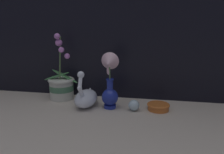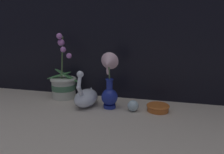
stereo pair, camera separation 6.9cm
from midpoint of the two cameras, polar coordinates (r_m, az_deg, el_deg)
ground_plane at (r=1.03m, az=-1.29°, el=-9.99°), size 2.80×2.80×0.00m
orchid_potted_plant at (r=1.28m, az=-11.04°, el=-1.86°), size 0.20×0.15×0.37m
swan_figurine at (r=1.14m, az=-5.04°, el=-5.14°), size 0.11×0.21×0.20m
blue_vase at (r=1.07m, az=1.06°, el=-1.96°), size 0.09×0.10×0.28m
glass_sphere at (r=1.08m, az=7.36°, el=-7.48°), size 0.05×0.05×0.05m
amber_dish at (r=1.10m, az=13.70°, el=-7.71°), size 0.11×0.11×0.03m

